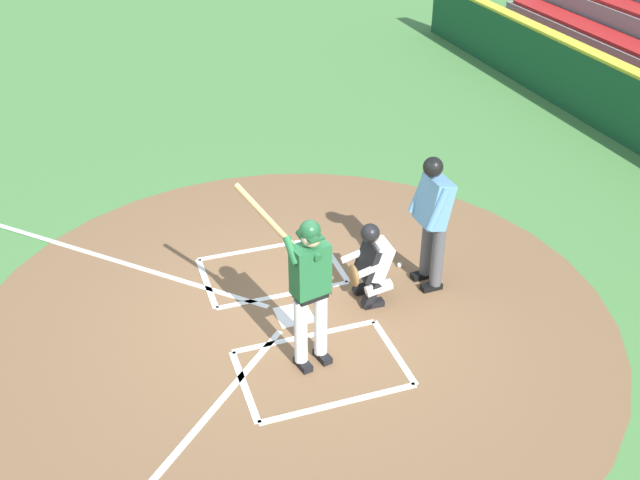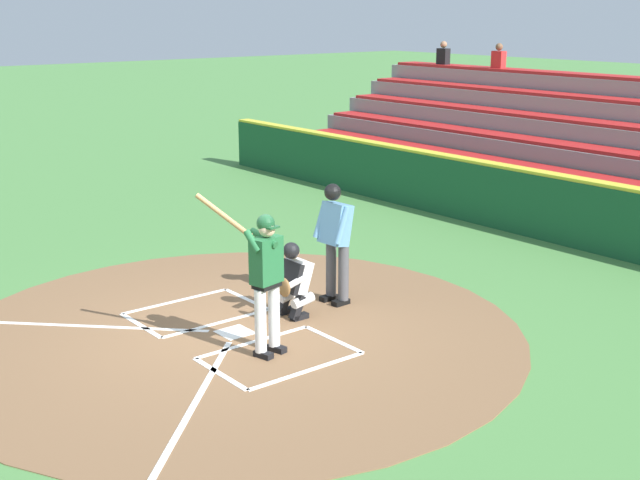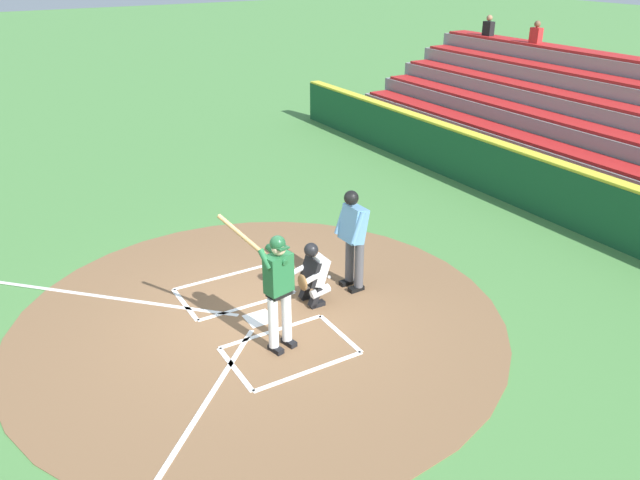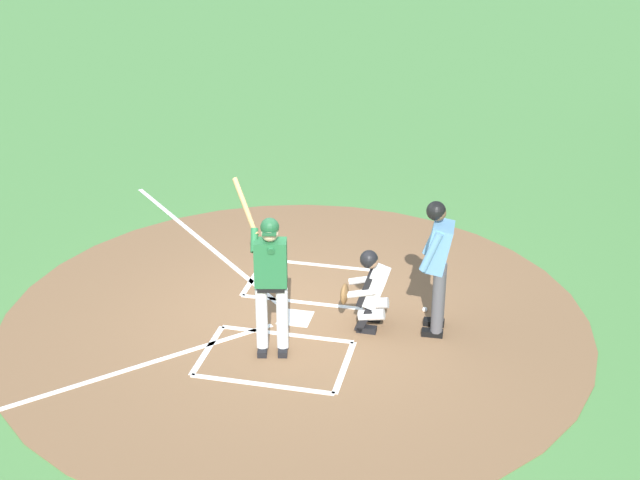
{
  "view_description": "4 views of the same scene",
  "coord_description": "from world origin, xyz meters",
  "px_view_note": "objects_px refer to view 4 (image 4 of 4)",
  "views": [
    {
      "loc": [
        -7.06,
        2.07,
        5.62
      ],
      "look_at": [
        -0.35,
        -0.23,
        1.27
      ],
      "focal_mm": 41.2,
      "sensor_mm": 36.0,
      "label": 1
    },
    {
      "loc": [
        -9.25,
        5.89,
        4.32
      ],
      "look_at": [
        -0.21,
        -1.34,
        1.16
      ],
      "focal_mm": 47.26,
      "sensor_mm": 36.0,
      "label": 2
    },
    {
      "loc": [
        -8.07,
        3.66,
        5.56
      ],
      "look_at": [
        0.13,
        -1.24,
        1.09
      ],
      "focal_mm": 35.35,
      "sensor_mm": 36.0,
      "label": 3
    },
    {
      "loc": [
        -10.5,
        -2.73,
        6.25
      ],
      "look_at": [
        0.6,
        -0.21,
        0.94
      ],
      "focal_mm": 51.21,
      "sensor_mm": 36.0,
      "label": 4
    }
  ],
  "objects_px": {
    "baseball": "(425,310)",
    "batter": "(270,276)",
    "plate_umpire": "(438,259)",
    "catcher": "(369,288)"
  },
  "relations": [
    {
      "from": "catcher",
      "to": "plate_umpire",
      "type": "xyz_separation_m",
      "value": [
        0.09,
        -0.87,
        0.49
      ]
    },
    {
      "from": "plate_umpire",
      "to": "baseball",
      "type": "relative_size",
      "value": 25.2
    },
    {
      "from": "catcher",
      "to": "plate_umpire",
      "type": "relative_size",
      "value": 0.61
    },
    {
      "from": "batter",
      "to": "catcher",
      "type": "bearing_deg",
      "value": -51.04
    },
    {
      "from": "batter",
      "to": "plate_umpire",
      "type": "distance_m",
      "value": 2.19
    },
    {
      "from": "batter",
      "to": "baseball",
      "type": "xyz_separation_m",
      "value": [
        1.47,
        -1.79,
        -1.06
      ]
    },
    {
      "from": "plate_umpire",
      "to": "baseball",
      "type": "height_order",
      "value": "plate_umpire"
    },
    {
      "from": "baseball",
      "to": "batter",
      "type": "bearing_deg",
      "value": 129.33
    },
    {
      "from": "catcher",
      "to": "plate_umpire",
      "type": "bearing_deg",
      "value": -83.86
    },
    {
      "from": "batter",
      "to": "catcher",
      "type": "height_order",
      "value": "batter"
    }
  ]
}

